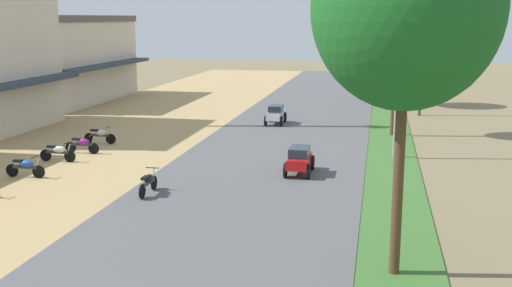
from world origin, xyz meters
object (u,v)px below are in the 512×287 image
at_px(median_tree_second, 398,5).
at_px(parked_motorbike_seventh, 100,135).
at_px(parked_motorbike_sixth, 82,144).
at_px(car_sedan_red, 299,159).
at_px(median_tree_third, 390,20).
at_px(motorbike_ahead_second, 148,182).
at_px(car_sedan_white, 276,114).
at_px(streetlamp_mid, 389,44).
at_px(streetlamp_near, 398,66).
at_px(parked_motorbike_fourth, 26,166).
at_px(median_tree_nearest, 407,8).
at_px(parked_motorbike_fifth, 58,152).
at_px(utility_pole_near, 422,53).

bearing_deg(median_tree_second, parked_motorbike_seventh, -159.80).
xyz_separation_m(parked_motorbike_sixth, car_sedan_red, (11.16, -1.96, 0.19)).
distance_m(median_tree_second, median_tree_third, 12.68).
bearing_deg(motorbike_ahead_second, car_sedan_white, 82.56).
height_order(parked_motorbike_sixth, car_sedan_red, car_sedan_red).
relative_size(parked_motorbike_seventh, car_sedan_white, 0.80).
xyz_separation_m(streetlamp_mid, motorbike_ahead_second, (-9.38, -40.89, -3.61)).
bearing_deg(car_sedan_red, median_tree_third, 80.31).
height_order(median_tree_second, streetlamp_near, median_tree_second).
xyz_separation_m(parked_motorbike_fourth, median_tree_third, (15.20, 25.64, 5.98)).
xyz_separation_m(median_tree_third, streetlamp_mid, (0.21, 13.86, -2.35)).
height_order(parked_motorbike_sixth, streetlamp_near, streetlamp_near).
bearing_deg(parked_motorbike_seventh, median_tree_third, 50.27).
bearing_deg(median_tree_third, median_tree_nearest, -90.11).
height_order(parked_motorbike_seventh, car_sedan_white, car_sedan_white).
distance_m(parked_motorbike_sixth, parked_motorbike_seventh, 2.46).
xyz_separation_m(parked_motorbike_fourth, car_sedan_white, (8.20, 15.22, 0.19)).
bearing_deg(parked_motorbike_fifth, parked_motorbike_sixth, 81.40).
relative_size(median_tree_nearest, streetlamp_mid, 1.34).
bearing_deg(parked_motorbike_fourth, car_sedan_white, 61.68).
relative_size(median_tree_nearest, car_sedan_white, 4.19).
distance_m(utility_pole_near, car_sedan_white, 11.48).
bearing_deg(median_tree_nearest, streetlamp_near, 88.89).
bearing_deg(parked_motorbike_fourth, median_tree_third, 59.34).
distance_m(car_sedan_red, car_sedan_white, 12.73).
height_order(median_tree_nearest, median_tree_second, median_tree_nearest).
bearing_deg(car_sedan_red, median_tree_second, 67.83).
distance_m(median_tree_third, car_sedan_white, 13.82).
distance_m(car_sedan_white, motorbike_ahead_second, 16.75).
distance_m(parked_motorbike_sixth, median_tree_third, 26.36).
bearing_deg(streetlamp_mid, parked_motorbike_sixth, -113.76).
height_order(median_tree_nearest, utility_pole_near, median_tree_nearest).
distance_m(parked_motorbike_sixth, motorbike_ahead_second, 8.56).
bearing_deg(utility_pole_near, median_tree_third, 115.84).
distance_m(parked_motorbike_fourth, median_tree_second, 21.31).
relative_size(parked_motorbike_seventh, median_tree_second, 0.20).
bearing_deg(motorbike_ahead_second, parked_motorbike_fifth, 144.89).
relative_size(parked_motorbike_seventh, utility_pole_near, 0.22).
distance_m(median_tree_second, utility_pole_near, 8.86).
xyz_separation_m(parked_motorbike_fourth, median_tree_second, (15.44, 12.99, 6.85)).
relative_size(parked_motorbike_sixth, streetlamp_mid, 0.25).
bearing_deg(median_tree_nearest, streetlamp_mid, 89.66).
bearing_deg(parked_motorbike_seventh, median_tree_nearest, -43.43).
relative_size(parked_motorbike_fourth, median_tree_second, 0.20).
relative_size(parked_motorbike_fourth, car_sedan_red, 0.80).
relative_size(median_tree_nearest, median_tree_second, 1.05).
bearing_deg(utility_pole_near, motorbike_ahead_second, -116.91).
relative_size(parked_motorbike_fifth, median_tree_second, 0.20).
distance_m(median_tree_nearest, streetlamp_mid, 46.67).
bearing_deg(streetlamp_near, car_sedan_white, 131.45).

